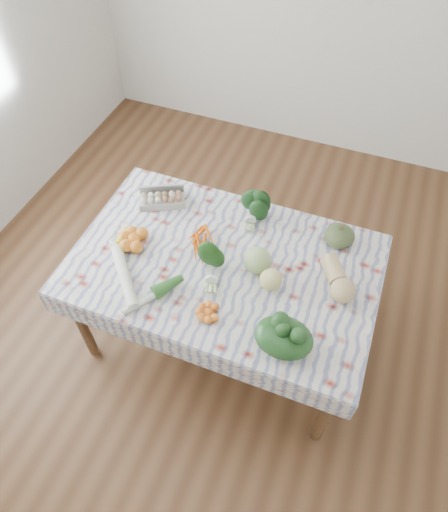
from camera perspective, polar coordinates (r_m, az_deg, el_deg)
The scene contains 16 objects.
ground at distance 3.12m, azimuth -0.00°, elevation -9.48°, with size 4.50×4.50×0.00m, color #50301B.
dining_table at distance 2.55m, azimuth -0.00°, elevation -1.99°, with size 1.60×1.00×0.75m.
tablecloth at distance 2.49m, azimuth -0.00°, elevation -0.92°, with size 1.66×1.06×0.01m, color silver.
egg_carton at distance 2.78m, azimuth -7.76°, elevation 6.88°, with size 0.27×0.11×0.07m, color #B7B6B1.
carrot_bunch at distance 2.57m, azimuth -2.92°, elevation 1.91°, with size 0.19×0.18×0.04m, color #DF5406.
kale_bunch at distance 2.65m, azimuth 3.28°, elevation 5.80°, with size 0.17×0.15×0.15m, color #173C17.
kabocha_squash at distance 2.62m, azimuth 14.22°, elevation 2.48°, with size 0.17×0.17×0.11m, color #47582F.
cabbage at distance 2.41m, azimuth 4.22°, elevation -0.55°, with size 0.15×0.15×0.15m, color #ACCA7C.
butternut_squash at distance 2.42m, azimuth 14.09°, elevation -2.67°, with size 0.13×0.28×0.13m, color tan.
orange_cluster at distance 2.59m, azimuth -11.21°, elevation 2.06°, with size 0.23×0.23×0.08m, color orange.
broccoli at distance 2.38m, azimuth -1.38°, elevation -1.68°, with size 0.17×0.17×0.12m, color #184112.
mandarin_cluster at distance 2.28m, azimuth -1.97°, elevation -7.00°, with size 0.15×0.15×0.05m, color orange.
grapefruit at distance 2.36m, azimuth 5.85°, elevation -2.95°, with size 0.12×0.12×0.12m, color #EFE285.
spinach_bag at distance 2.18m, azimuth 7.47°, elevation -10.05°, with size 0.28×0.23×0.12m, color #163816.
daikon at distance 2.45m, azimuth -12.31°, elevation -2.52°, with size 0.06×0.06×0.43m, color white.
leek at distance 2.36m, azimuth -8.90°, elevation -4.98°, with size 0.04×0.04×0.34m, color silver.
Camera 1 is at (0.55, -1.43, 2.72)m, focal length 32.00 mm.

